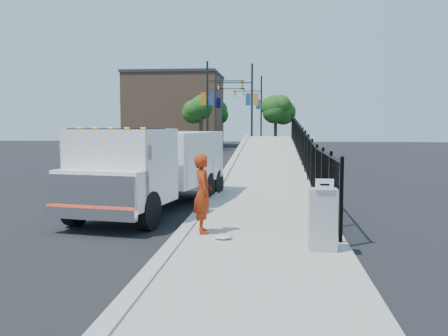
{
  "coord_description": "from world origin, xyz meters",
  "views": [
    {
      "loc": [
        2.08,
        -12.71,
        2.67
      ],
      "look_at": [
        0.65,
        2.0,
        1.34
      ],
      "focal_mm": 40.0,
      "sensor_mm": 36.0,
      "label": 1
    }
  ],
  "objects": [
    {
      "name": "light_pole_2",
      "position": [
        -3.75,
        40.54,
        4.36
      ],
      "size": [
        3.77,
        0.22,
        8.0
      ],
      "color": "black",
      "rests_on": "ground"
    },
    {
      "name": "sidewalk",
      "position": [
        1.93,
        -2.0,
        0.06
      ],
      "size": [
        3.55,
        12.0,
        0.12
      ],
      "primitive_type": "cube",
      "color": "#9E998E",
      "rests_on": "ground"
    },
    {
      "name": "worker",
      "position": [
        0.48,
        -1.36,
        1.04
      ],
      "size": [
        0.59,
        0.76,
        1.84
      ],
      "primitive_type": "imported",
      "rotation": [
        0.0,
        0.0,
        1.82
      ],
      "color": "maroon",
      "rests_on": "sidewalk"
    },
    {
      "name": "iron_fence",
      "position": [
        3.55,
        12.0,
        0.9
      ],
      "size": [
        0.1,
        28.0,
        1.8
      ],
      "primitive_type": "cube",
      "color": "black",
      "rests_on": "ground"
    },
    {
      "name": "tree_0",
      "position": [
        -4.76,
        34.72,
        3.93
      ],
      "size": [
        2.36,
        2.36,
        5.18
      ],
      "color": "#382314",
      "rests_on": "ground"
    },
    {
      "name": "arrow_sign",
      "position": [
        3.1,
        -2.94,
        1.48
      ],
      "size": [
        0.35,
        0.04,
        0.22
      ],
      "primitive_type": "cube",
      "color": "white",
      "rests_on": "utility_cabinet"
    },
    {
      "name": "truck",
      "position": [
        -1.56,
        2.04,
        1.44
      ],
      "size": [
        3.65,
        7.79,
        2.56
      ],
      "rotation": [
        0.0,
        0.0,
        -0.18
      ],
      "color": "black",
      "rests_on": "ground"
    },
    {
      "name": "curb",
      "position": [
        0.0,
        -2.0,
        0.08
      ],
      "size": [
        0.3,
        12.0,
        0.16
      ],
      "primitive_type": "cube",
      "color": "#ADAAA3",
      "rests_on": "ground"
    },
    {
      "name": "light_pole_3",
      "position": [
        0.45,
        44.59,
        4.36
      ],
      "size": [
        3.78,
        0.22,
        8.0
      ],
      "color": "black",
      "rests_on": "ground"
    },
    {
      "name": "light_pole_1",
      "position": [
        -0.11,
        32.66,
        4.36
      ],
      "size": [
        3.78,
        0.22,
        8.0
      ],
      "color": "black",
      "rests_on": "ground"
    },
    {
      "name": "light_pole_0",
      "position": [
        -3.3,
        30.72,
        4.36
      ],
      "size": [
        3.78,
        0.22,
        8.0
      ],
      "color": "black",
      "rests_on": "ground"
    },
    {
      "name": "utility_cabinet",
      "position": [
        3.1,
        -2.72,
        0.75
      ],
      "size": [
        0.55,
        0.4,
        1.25
      ],
      "primitive_type": "cube",
      "color": "gray",
      "rests_on": "sidewalk"
    },
    {
      "name": "debris",
      "position": [
        1.01,
        -1.93,
        0.17
      ],
      "size": [
        0.4,
        0.4,
        0.1
      ],
      "primitive_type": "ellipsoid",
      "color": "silver",
      "rests_on": "sidewalk"
    },
    {
      "name": "ramp",
      "position": [
        2.12,
        16.0,
        0.0
      ],
      "size": [
        3.95,
        24.06,
        3.19
      ],
      "primitive_type": "cube",
      "rotation": [
        0.06,
        0.0,
        0.0
      ],
      "color": "#9E998E",
      "rests_on": "ground"
    },
    {
      "name": "building",
      "position": [
        -9.0,
        44.0,
        4.0
      ],
      "size": [
        10.0,
        10.0,
        8.0
      ],
      "primitive_type": "cube",
      "color": "#8C664C",
      "rests_on": "ground"
    },
    {
      "name": "tree_1",
      "position": [
        2.38,
        40.45,
        3.94
      ],
      "size": [
        2.47,
        2.47,
        5.23
      ],
      "color": "#382314",
      "rests_on": "ground"
    },
    {
      "name": "ground",
      "position": [
        0.0,
        0.0,
        0.0
      ],
      "size": [
        120.0,
        120.0,
        0.0
      ],
      "primitive_type": "plane",
      "color": "black",
      "rests_on": "ground"
    },
    {
      "name": "tree_2",
      "position": [
        -4.79,
        48.9,
        3.94
      ],
      "size": [
        2.58,
        2.58,
        5.29
      ],
      "color": "#382314",
      "rests_on": "ground"
    }
  ]
}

